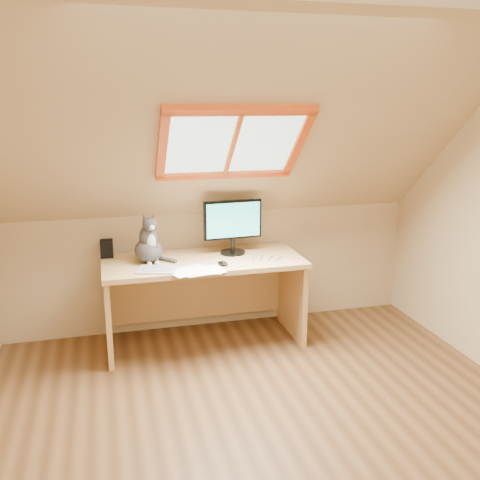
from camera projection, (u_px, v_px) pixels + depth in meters
name	position (u px, v px, depth m)	size (l,w,h in m)	color
ground	(276.00, 440.00, 3.10)	(3.50, 3.50, 0.00)	brown
room_shell	(287.00, 200.00, 2.65)	(3.52, 3.52, 2.41)	tan
desk	(202.00, 283.00, 4.29)	(1.55, 0.68, 0.71)	tan
monitor	(233.00, 223.00, 4.26)	(0.48, 0.20, 0.44)	black
cat	(149.00, 244.00, 4.06)	(0.26, 0.30, 0.39)	#4C4643
desk_speaker	(107.00, 249.00, 4.21)	(0.10, 0.10, 0.14)	black
graphics_tablet	(157.00, 270.00, 3.89)	(0.28, 0.20, 0.01)	#B2B2B7
mouse	(223.00, 263.00, 4.01)	(0.06, 0.10, 0.03)	black
papers	(202.00, 269.00, 3.92)	(0.35, 0.30, 0.01)	white
cables	(255.00, 259.00, 4.16)	(0.51, 0.26, 0.01)	silver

